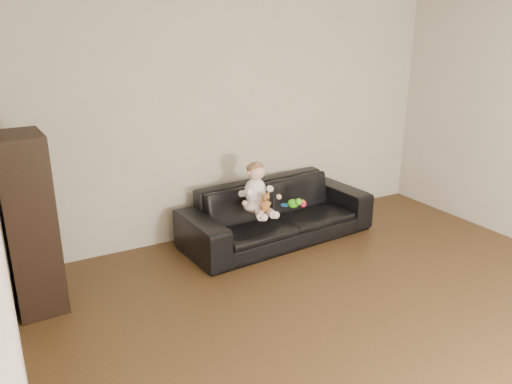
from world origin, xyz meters
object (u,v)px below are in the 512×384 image
sofa (277,212)px  teddy_bear (265,202)px  toy_green (293,204)px  toy_blue_disc (285,205)px  toy_rattle (303,204)px  baby (257,191)px  cabinet (29,224)px

sofa → teddy_bear: teddy_bear is taller
toy_green → toy_blue_disc: toy_green is taller
toy_rattle → toy_green: bearing=156.8°
sofa → toy_blue_disc: (0.04, -0.09, 0.10)m
baby → toy_rattle: bearing=1.3°
cabinet → baby: size_ratio=2.78×
sofa → toy_rattle: (0.18, -0.23, 0.14)m
cabinet → toy_rattle: bearing=-2.7°
cabinet → teddy_bear: (2.17, -0.05, -0.17)m
toy_green → toy_blue_disc: size_ratio=1.52×
sofa → teddy_bear: bearing=-143.2°
teddy_bear → sofa: bearing=47.3°
teddy_bear → toy_green: 0.43m
baby → toy_blue_disc: size_ratio=6.16×
toy_green → toy_rattle: 0.11m
cabinet → toy_blue_disc: 2.55m
toy_green → toy_rattle: size_ratio=1.80×
toy_rattle → teddy_bear: bearing=-173.9°
sofa → toy_green: size_ratio=16.11×
toy_blue_disc → toy_green: bearing=-67.4°
cabinet → sofa: bearing=2.5°
teddy_bear → toy_rattle: bearing=11.9°
toy_green → toy_rattle: (0.10, -0.04, -0.01)m
toy_green → toy_rattle: toy_green is taller
toy_green → toy_rattle: bearing=-23.2°
toy_rattle → baby: bearing=168.0°
teddy_bear → toy_green: teddy_bear is taller
sofa → toy_blue_disc: sofa is taller
cabinet → toy_green: cabinet is taller
toy_rattle → sofa: bearing=129.2°
sofa → toy_green: (0.08, -0.18, 0.14)m
teddy_bear → cabinet: bearing=-175.6°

